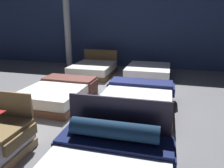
{
  "coord_description": "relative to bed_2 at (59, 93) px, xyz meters",
  "views": [
    {
      "loc": [
        1.74,
        -4.89,
        2.09
      ],
      "look_at": [
        0.38,
        0.15,
        0.51
      ],
      "focal_mm": 34.07,
      "sensor_mm": 36.0,
      "label": 1
    }
  ],
  "objects": [
    {
      "name": "ground_plane",
      "position": [
        1.04,
        0.07,
        -0.23
      ],
      "size": [
        18.0,
        18.0,
        0.02
      ],
      "primitive_type": "cube",
      "color": "slate"
    },
    {
      "name": "showroom_back_wall",
      "position": [
        1.04,
        4.83,
        1.53
      ],
      "size": [
        18.0,
        0.06,
        3.5
      ],
      "primitive_type": "cube",
      "color": "navy",
      "rests_on": "ground_plane"
    },
    {
      "name": "bed_2",
      "position": [
        0.0,
        0.0,
        0.0
      ],
      "size": [
        1.57,
        2.12,
        0.47
      ],
      "rotation": [
        0.0,
        0.0,
        -0.01
      ],
      "color": "brown",
      "rests_on": "ground_plane"
    },
    {
      "name": "bed_3",
      "position": [
        2.12,
        0.01,
        0.02
      ],
      "size": [
        1.75,
        2.0,
        0.53
      ],
      "rotation": [
        0.0,
        0.0,
        0.01
      ],
      "color": "#926A4A",
      "rests_on": "ground_plane"
    },
    {
      "name": "bed_4",
      "position": [
        -0.07,
        2.92,
        0.0
      ],
      "size": [
        1.57,
        1.96,
        0.87
      ],
      "rotation": [
        0.0,
        0.0,
        0.01
      ],
      "color": "brown",
      "rests_on": "ground_plane"
    },
    {
      "name": "bed_5",
      "position": [
        2.08,
        2.95,
        0.01
      ],
      "size": [
        1.6,
        1.92,
        0.46
      ],
      "rotation": [
        0.0,
        0.0,
        0.0
      ],
      "color": "#585A53",
      "rests_on": "ground_plane"
    },
    {
      "name": "support_pillar",
      "position": [
        -1.68,
        4.07,
        1.53
      ],
      "size": [
        0.28,
        0.28,
        3.5
      ],
      "primitive_type": "cylinder",
      "color": "silver",
      "rests_on": "ground_plane"
    }
  ]
}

